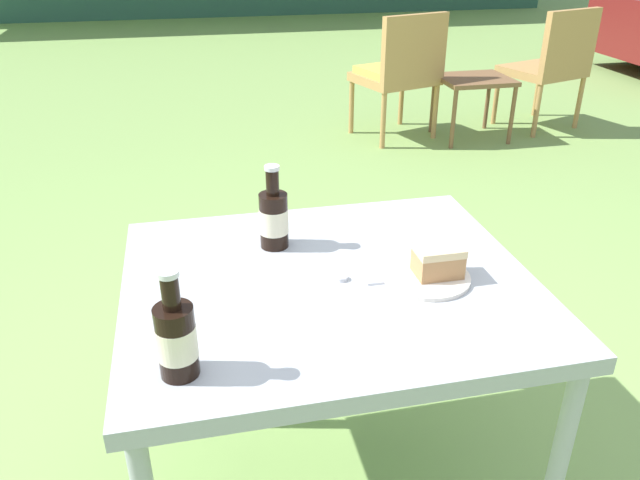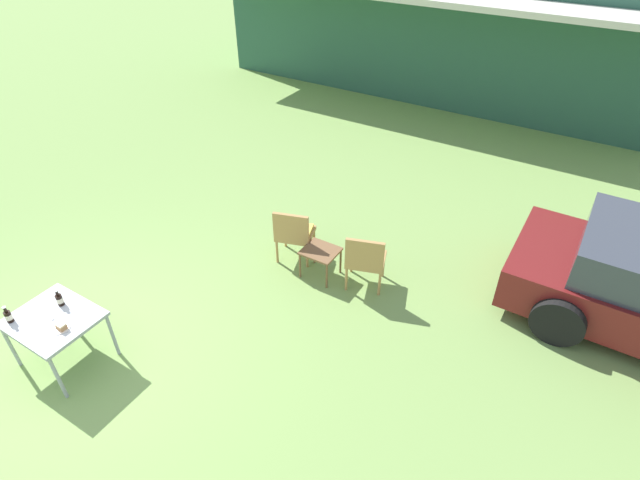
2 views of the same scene
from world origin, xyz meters
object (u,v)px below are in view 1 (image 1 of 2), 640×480
Objects in this scene: cake_on_plate at (433,267)px; cola_bottle_far at (176,338)px; wicker_chair_plain at (553,62)px; garden_side_table at (474,85)px; cola_bottle_near at (274,218)px; patio_table at (329,301)px; wicker_chair_cushioned at (400,69)px.

cola_bottle_far is at bearing -158.91° from cake_on_plate.
cola_bottle_far is at bearing 31.74° from wicker_chair_plain.
cola_bottle_near reaches higher than garden_side_table.
garden_side_table is 3.25m from cola_bottle_near.
cola_bottle_far reaches higher than garden_side_table.
wicker_chair_plain is 3.79m from patio_table.
garden_side_table is 3.28m from cake_on_plate.
garden_side_table is at bearing 59.06° from patio_table.
wicker_chair_cushioned is 3.60m from cola_bottle_far.
garden_side_table is 2.42× the size of cake_on_plate.
cola_bottle_near is at bearing 144.34° from cake_on_plate.
wicker_chair_plain is 0.94× the size of patio_table.
cola_bottle_far is at bearing -141.77° from patio_table.
wicker_chair_cushioned is 0.54m from garden_side_table.
cola_bottle_far is (-1.54, -3.25, 0.27)m from wicker_chair_cushioned.
garden_side_table is 2.27× the size of cola_bottle_far.
garden_side_table is at bearing 62.98° from cake_on_plate.
wicker_chair_cushioned is 3.09m from cola_bottle_near.
wicker_chair_cushioned is at bearing -19.28° from wicker_chair_plain.
garden_side_table is at bearing 55.85° from cola_bottle_near.
cola_bottle_near is (-0.33, 0.24, 0.05)m from cake_on_plate.
cola_bottle_far is (-0.57, -0.22, 0.05)m from cake_on_plate.
cola_bottle_near is 1.00× the size of cola_bottle_far.
patio_table is 0.45m from cola_bottle_far.
wicker_chair_plain is 4.08× the size of cola_bottle_near.
garden_side_table is 3.77m from cola_bottle_far.
wicker_chair_cushioned is at bearing 72.19° from cake_on_plate.
cola_bottle_far is (-2.06, -3.13, 0.38)m from garden_side_table.
patio_table is 4.63× the size of cake_on_plate.
cola_bottle_near and cola_bottle_far have the same top height.
wicker_chair_cushioned is 1.00× the size of wicker_chair_plain.
cola_bottle_near is (-0.10, 0.19, 0.14)m from patio_table.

